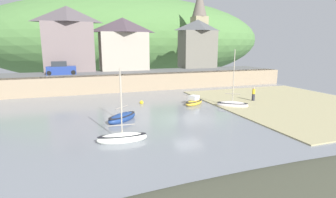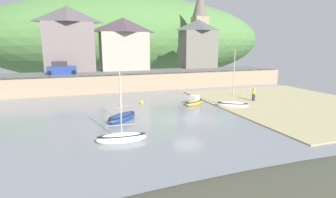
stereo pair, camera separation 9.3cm
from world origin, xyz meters
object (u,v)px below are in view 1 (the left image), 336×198
object	(u,v)px
waterfront_building_left	(68,39)
dinghy_open_wooden	(232,104)
waterfront_building_centre	(123,44)
mooring_buoy	(142,102)
sailboat_nearest_shore	(122,138)
sailboat_blue_trim	(194,102)
church_with_spire	(199,26)
person_on_slipway	(254,93)
parked_car_near_slipway	(61,69)
fishing_boat_green	(122,117)
waterfront_building_right	(198,43)

from	to	relation	value
waterfront_building_left	dinghy_open_wooden	bearing A→B (deg)	-53.54
waterfront_building_centre	mooring_buoy	world-z (taller)	waterfront_building_centre
sailboat_nearest_shore	sailboat_blue_trim	bearing A→B (deg)	47.34
waterfront_building_centre	church_with_spire	distance (m)	17.25
person_on_slipway	dinghy_open_wooden	bearing A→B (deg)	-157.02
sailboat_blue_trim	person_on_slipway	xyz separation A→B (m)	(7.41, -0.91, 0.69)
waterfront_building_centre	person_on_slipway	xyz separation A→B (m)	(11.73, -20.73, -5.92)
person_on_slipway	church_with_spire	bearing A→B (deg)	79.32
sailboat_blue_trim	parked_car_near_slipway	world-z (taller)	parked_car_near_slipway
mooring_buoy	dinghy_open_wooden	bearing A→B (deg)	-29.29
sailboat_nearest_shore	mooring_buoy	bearing A→B (deg)	73.92
waterfront_building_left	sailboat_nearest_shore	xyz separation A→B (m)	(3.32, -29.08, -7.38)
sailboat_nearest_shore	dinghy_open_wooden	size ratio (longest dim) A/B	0.83
fishing_boat_green	mooring_buoy	xyz separation A→B (m)	(3.36, 6.34, -0.15)
sailboat_blue_trim	dinghy_open_wooden	bearing A→B (deg)	-70.89
waterfront_building_right	fishing_boat_green	distance (m)	31.00
sailboat_blue_trim	dinghy_open_wooden	world-z (taller)	dinghy_open_wooden
waterfront_building_centre	parked_car_near_slipway	world-z (taller)	waterfront_building_centre
fishing_boat_green	waterfront_building_right	bearing A→B (deg)	10.11
person_on_slipway	waterfront_building_left	bearing A→B (deg)	134.79
waterfront_building_centre	fishing_boat_green	bearing A→B (deg)	-100.97
waterfront_building_left	waterfront_building_centre	size ratio (longest dim) A/B	1.17
person_on_slipway	mooring_buoy	xyz separation A→B (m)	(-12.97, 3.32, -0.85)
sailboat_nearest_shore	dinghy_open_wooden	world-z (taller)	dinghy_open_wooden
sailboat_nearest_shore	sailboat_blue_trim	world-z (taller)	sailboat_nearest_shore
waterfront_building_left	mooring_buoy	world-z (taller)	waterfront_building_left
waterfront_building_centre	person_on_slipway	world-z (taller)	waterfront_building_centre
waterfront_building_left	church_with_spire	distance (m)	25.72
dinghy_open_wooden	fishing_boat_green	bearing A→B (deg)	-138.05
person_on_slipway	waterfront_building_centre	bearing A→B (deg)	119.50
sailboat_blue_trim	person_on_slipway	world-z (taller)	person_on_slipway
waterfront_building_right	sailboat_nearest_shore	distance (m)	35.76
waterfront_building_centre	church_with_spire	xyz separation A→B (m)	(16.39, 4.00, 3.61)
church_with_spire	fishing_boat_green	world-z (taller)	church_with_spire
waterfront_building_centre	sailboat_blue_trim	world-z (taller)	waterfront_building_centre
fishing_boat_green	dinghy_open_wooden	distance (m)	12.39
church_with_spire	sailboat_nearest_shore	distance (m)	40.97
waterfront_building_right	parked_car_near_slipway	xyz separation A→B (m)	(-24.34, -4.50, -3.77)
waterfront_building_left	mooring_buoy	bearing A→B (deg)	-66.37
sailboat_nearest_shore	sailboat_blue_trim	xyz separation A→B (m)	(9.85, 9.25, -0.00)
church_with_spire	person_on_slipway	size ratio (longest dim) A/B	9.69
waterfront_building_centre	waterfront_building_left	bearing A→B (deg)	180.00
church_with_spire	fishing_boat_green	distance (m)	36.26
church_with_spire	person_on_slipway	distance (m)	26.91
church_with_spire	parked_car_near_slipway	xyz separation A→B (m)	(-26.55, -8.50, -7.31)
mooring_buoy	church_with_spire	bearing A→B (deg)	50.53
person_on_slipway	waterfront_building_right	bearing A→B (deg)	83.25
dinghy_open_wooden	mooring_buoy	world-z (taller)	dinghy_open_wooden
person_on_slipway	mooring_buoy	world-z (taller)	person_on_slipway
sailboat_blue_trim	sailboat_nearest_shore	bearing A→B (deg)	-170.23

